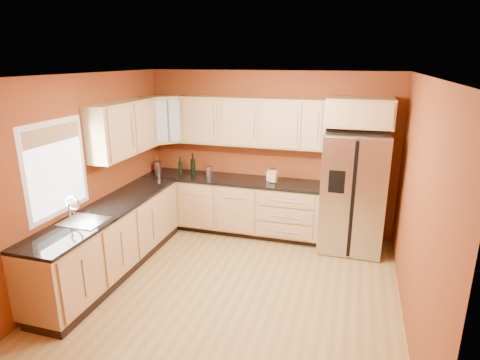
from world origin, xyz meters
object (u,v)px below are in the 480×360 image
object	(u,v)px
canister_left	(158,167)
soap_dispenser	(268,175)
wine_bottle_a	(180,166)
refrigerator	(353,192)
knife_block	(274,176)

from	to	relation	value
canister_left	soap_dispenser	xyz separation A→B (m)	(1.90, 0.06, -0.01)
wine_bottle_a	canister_left	bearing A→B (deg)	175.34
refrigerator	soap_dispenser	distance (m)	1.31
refrigerator	canister_left	world-z (taller)	refrigerator
canister_left	wine_bottle_a	size ratio (longest dim) A/B	0.63
refrigerator	canister_left	distance (m)	3.20
wine_bottle_a	knife_block	world-z (taller)	wine_bottle_a
knife_block	soap_dispenser	xyz separation A→B (m)	(-0.10, 0.06, -0.01)
refrigerator	wine_bottle_a	size ratio (longest dim) A/B	5.86
refrigerator	soap_dispenser	size ratio (longest dim) A/B	10.17
wine_bottle_a	knife_block	distance (m)	1.56
refrigerator	knife_block	bearing A→B (deg)	177.17
wine_bottle_a	knife_block	bearing A→B (deg)	1.10
refrigerator	knife_block	size ratio (longest dim) A/B	9.11
wine_bottle_a	soap_dispenser	xyz separation A→B (m)	(1.47, 0.09, -0.06)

